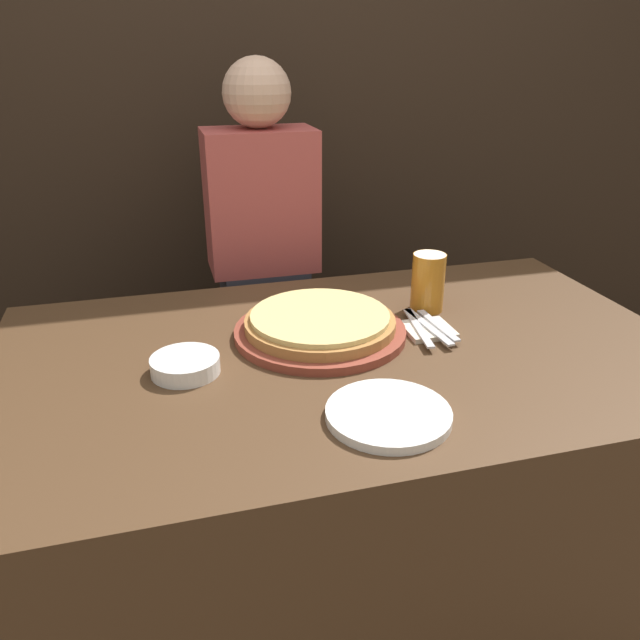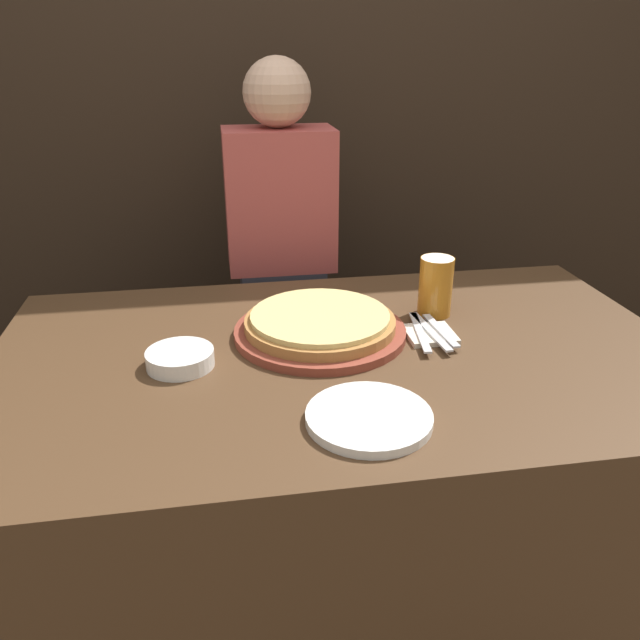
{
  "view_description": "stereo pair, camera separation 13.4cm",
  "coord_description": "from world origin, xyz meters",
  "px_view_note": "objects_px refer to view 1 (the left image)",
  "views": [
    {
      "loc": [
        -0.38,
        -1.18,
        1.37
      ],
      "look_at": [
        -0.03,
        0.09,
        0.78
      ],
      "focal_mm": 35.0,
      "sensor_mm": 36.0,
      "label": 1
    },
    {
      "loc": [
        -0.25,
        -1.21,
        1.37
      ],
      "look_at": [
        -0.03,
        0.09,
        0.78
      ],
      "focal_mm": 35.0,
      "sensor_mm": 36.0,
      "label": 2
    }
  ],
  "objects_px": {
    "dinner_knife": "(428,326)",
    "spoon": "(438,325)",
    "diner_person": "(264,283)",
    "side_bowl": "(185,365)",
    "beer_glass": "(428,280)",
    "pizza_on_board": "(320,326)",
    "fork": "(418,327)",
    "dinner_plate": "(388,414)"
  },
  "relations": [
    {
      "from": "dinner_plate",
      "to": "fork",
      "type": "relative_size",
      "value": 1.08
    },
    {
      "from": "fork",
      "to": "spoon",
      "type": "bearing_deg",
      "value": 0.0
    },
    {
      "from": "spoon",
      "to": "pizza_on_board",
      "type": "bearing_deg",
      "value": 170.24
    },
    {
      "from": "pizza_on_board",
      "to": "dinner_knife",
      "type": "relative_size",
      "value": 1.86
    },
    {
      "from": "beer_glass",
      "to": "dinner_knife",
      "type": "bearing_deg",
      "value": -112.37
    },
    {
      "from": "spoon",
      "to": "diner_person",
      "type": "distance_m",
      "value": 0.69
    },
    {
      "from": "fork",
      "to": "spoon",
      "type": "xyz_separation_m",
      "value": [
        0.05,
        0.0,
        0.0
      ]
    },
    {
      "from": "spoon",
      "to": "dinner_plate",
      "type": "bearing_deg",
      "value": -127.61
    },
    {
      "from": "fork",
      "to": "dinner_knife",
      "type": "xyz_separation_m",
      "value": [
        0.03,
        0.0,
        0.0
      ]
    },
    {
      "from": "fork",
      "to": "spoon",
      "type": "height_order",
      "value": "same"
    },
    {
      "from": "dinner_plate",
      "to": "side_bowl",
      "type": "height_order",
      "value": "side_bowl"
    },
    {
      "from": "side_bowl",
      "to": "fork",
      "type": "relative_size",
      "value": 0.67
    },
    {
      "from": "pizza_on_board",
      "to": "dinner_plate",
      "type": "relative_size",
      "value": 1.73
    },
    {
      "from": "spoon",
      "to": "diner_person",
      "type": "relative_size",
      "value": 0.14
    },
    {
      "from": "beer_glass",
      "to": "diner_person",
      "type": "bearing_deg",
      "value": 124.03
    },
    {
      "from": "diner_person",
      "to": "side_bowl",
      "type": "bearing_deg",
      "value": -113.21
    },
    {
      "from": "dinner_knife",
      "to": "diner_person",
      "type": "bearing_deg",
      "value": 114.4
    },
    {
      "from": "dinner_knife",
      "to": "spoon",
      "type": "xyz_separation_m",
      "value": [
        0.02,
        -0.0,
        0.0
      ]
    },
    {
      "from": "spoon",
      "to": "diner_person",
      "type": "xyz_separation_m",
      "value": [
        -0.31,
        0.62,
        -0.09
      ]
    },
    {
      "from": "fork",
      "to": "pizza_on_board",
      "type": "bearing_deg",
      "value": 168.14
    },
    {
      "from": "fork",
      "to": "diner_person",
      "type": "xyz_separation_m",
      "value": [
        -0.26,
        0.62,
        -0.09
      ]
    },
    {
      "from": "pizza_on_board",
      "to": "side_bowl",
      "type": "xyz_separation_m",
      "value": [
        -0.32,
        -0.1,
        -0.01
      ]
    },
    {
      "from": "beer_glass",
      "to": "fork",
      "type": "relative_size",
      "value": 0.69
    },
    {
      "from": "pizza_on_board",
      "to": "fork",
      "type": "height_order",
      "value": "pizza_on_board"
    },
    {
      "from": "side_bowl",
      "to": "pizza_on_board",
      "type": "bearing_deg",
      "value": 17.35
    },
    {
      "from": "diner_person",
      "to": "fork",
      "type": "bearing_deg",
      "value": -67.55
    },
    {
      "from": "dinner_plate",
      "to": "spoon",
      "type": "xyz_separation_m",
      "value": [
        0.25,
        0.32,
        0.01
      ]
    },
    {
      "from": "side_bowl",
      "to": "dinner_knife",
      "type": "xyz_separation_m",
      "value": [
        0.57,
        0.05,
        -0.0
      ]
    },
    {
      "from": "diner_person",
      "to": "pizza_on_board",
      "type": "bearing_deg",
      "value": -87.12
    },
    {
      "from": "dinner_knife",
      "to": "diner_person",
      "type": "height_order",
      "value": "diner_person"
    },
    {
      "from": "side_bowl",
      "to": "fork",
      "type": "distance_m",
      "value": 0.54
    },
    {
      "from": "dinner_plate",
      "to": "fork",
      "type": "height_order",
      "value": "dinner_plate"
    },
    {
      "from": "spoon",
      "to": "side_bowl",
      "type": "bearing_deg",
      "value": -175.08
    },
    {
      "from": "diner_person",
      "to": "beer_glass",
      "type": "bearing_deg",
      "value": -55.97
    },
    {
      "from": "dinner_plate",
      "to": "fork",
      "type": "xyz_separation_m",
      "value": [
        0.2,
        0.32,
        0.01
      ]
    },
    {
      "from": "dinner_plate",
      "to": "diner_person",
      "type": "distance_m",
      "value": 0.95
    },
    {
      "from": "side_bowl",
      "to": "dinner_knife",
      "type": "relative_size",
      "value": 0.67
    },
    {
      "from": "beer_glass",
      "to": "dinner_plate",
      "type": "bearing_deg",
      "value": -121.55
    },
    {
      "from": "side_bowl",
      "to": "dinner_plate",
      "type": "bearing_deg",
      "value": -38.4
    },
    {
      "from": "pizza_on_board",
      "to": "dinner_knife",
      "type": "height_order",
      "value": "pizza_on_board"
    },
    {
      "from": "dinner_plate",
      "to": "dinner_knife",
      "type": "bearing_deg",
      "value": 55.27
    },
    {
      "from": "dinner_plate",
      "to": "fork",
      "type": "bearing_deg",
      "value": 58.38
    }
  ]
}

